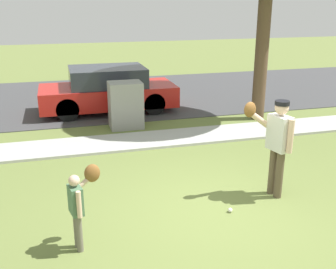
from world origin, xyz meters
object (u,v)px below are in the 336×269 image
object	(u,v)px
utility_cabinet	(126,105)
person_adult	(276,138)
person_child	(80,199)
parked_hatchback_red	(108,90)
baseball	(230,210)

from	to	relation	value
utility_cabinet	person_adult	bearing A→B (deg)	-68.98
person_child	person_adult	bearing A→B (deg)	-0.30
utility_cabinet	parked_hatchback_red	distance (m)	1.78
baseball	parked_hatchback_red	world-z (taller)	parked_hatchback_red
person_child	parked_hatchback_red	bearing A→B (deg)	67.37
person_child	utility_cabinet	world-z (taller)	utility_cabinet
person_child	baseball	xyz separation A→B (m)	(2.35, 0.33, -0.69)
person_child	utility_cabinet	xyz separation A→B (m)	(1.52, 5.29, -0.12)
utility_cabinet	parked_hatchback_red	world-z (taller)	parked_hatchback_red
baseball	utility_cabinet	distance (m)	5.06
baseball	person_child	bearing A→B (deg)	-171.94
parked_hatchback_red	utility_cabinet	bearing A→B (deg)	-82.48
utility_cabinet	baseball	bearing A→B (deg)	-80.58
person_adult	parked_hatchback_red	distance (m)	6.68
person_adult	utility_cabinet	xyz separation A→B (m)	(-1.77, 4.60, -0.45)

